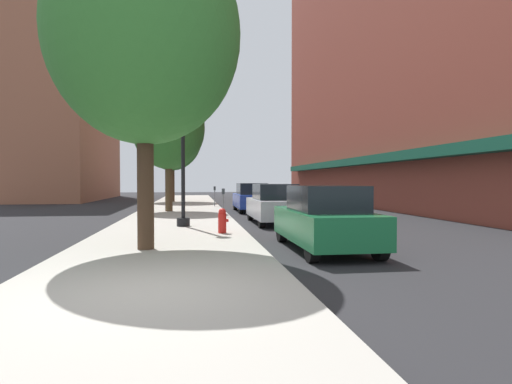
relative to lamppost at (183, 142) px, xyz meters
The scene contains 14 objects.
ground_plane 9.99m from the lamppost, 66.96° to the left, with size 90.00×90.00×0.00m, color #232326.
sidewalk_slab 10.21m from the lamppost, 91.76° to the left, with size 4.80×50.00×0.12m, color #A8A399.
building_right_brick 22.33m from the lamppost, 40.85° to the left, with size 6.80×40.00×28.46m.
building_far_background 30.66m from the lamppost, 112.20° to the left, with size 6.80×18.00×19.83m.
lamppost is the anchor object (origin of this frame).
fire_hydrant 3.76m from the lamppost, 60.91° to the right, with size 0.33×0.26×0.79m.
parking_meter_near 12.57m from the lamppost, 81.86° to the left, with size 0.14×0.09×1.31m.
parking_meter_far 4.97m from the lamppost, 66.67° to the left, with size 0.14×0.09×1.31m.
tree_near 19.32m from the lamppost, 94.00° to the left, with size 4.87×4.87×8.12m.
tree_mid 5.68m from the lamppost, 98.48° to the right, with size 4.63×4.63×7.87m.
tree_far 8.25m from the lamppost, 96.88° to the left, with size 3.97×3.97×6.88m.
car_green 6.92m from the lamppost, 55.23° to the right, with size 1.80×4.30×1.66m.
car_silver 4.68m from the lamppost, 23.05° to the left, with size 1.80×4.30×1.66m.
car_blue 9.68m from the lamppost, 66.74° to the left, with size 1.80×4.30×1.66m.
Camera 1 is at (0.68, -6.52, 1.77)m, focal length 29.83 mm.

